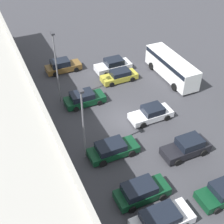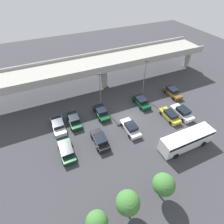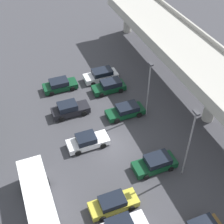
# 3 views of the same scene
# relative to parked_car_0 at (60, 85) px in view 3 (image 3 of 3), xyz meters

# --- Properties ---
(ground_plane) EXTENTS (105.97, 105.97, 0.00)m
(ground_plane) POSITION_rel_parked_car_0_xyz_m (12.55, 2.63, -0.71)
(ground_plane) COLOR #38383D
(highway_overpass) EXTENTS (50.87, 7.41, 7.03)m
(highway_overpass) POSITION_rel_parked_car_0_xyz_m (12.55, 15.38, 5.07)
(highway_overpass) COLOR #9E9B93
(highway_overpass) RESTS_ON ground_plane
(parked_car_0) EXTENTS (2.22, 4.62, 1.50)m
(parked_car_0) POSITION_rel_parked_car_0_xyz_m (0.00, 0.00, 0.00)
(parked_car_0) COLOR #0C381E
(parked_car_0) RESTS_ON ground_plane
(parked_car_1) EXTENTS (2.14, 4.50, 1.59)m
(parked_car_1) POSITION_rel_parked_car_0_xyz_m (2.80, 6.19, 0.05)
(parked_car_1) COLOR #0C381E
(parked_car_1) RESTS_ON ground_plane
(parked_car_2) EXTENTS (2.13, 4.65, 1.73)m
(parked_car_2) POSITION_rel_parked_car_0_xyz_m (5.46, -0.12, 0.09)
(parked_car_2) COLOR black
(parked_car_2) RESTS_ON ground_plane
(parked_car_3) EXTENTS (2.18, 4.77, 1.48)m
(parked_car_3) POSITION_rel_parked_car_0_xyz_m (8.18, 6.29, 0.00)
(parked_car_3) COLOR #0C381E
(parked_car_3) RESTS_ON ground_plane
(parked_car_4) EXTENTS (2.16, 4.69, 1.55)m
(parked_car_4) POSITION_rel_parked_car_0_xyz_m (11.34, 0.26, 0.00)
(parked_car_4) COLOR silver
(parked_car_4) RESTS_ON ground_plane
(parked_car_5) EXTENTS (2.21, 4.59, 1.55)m
(parked_car_5) POSITION_rel_parked_car_0_xyz_m (16.90, 5.87, 0.02)
(parked_car_5) COLOR #0C381E
(parked_car_5) RESTS_ON ground_plane
(parked_car_6) EXTENTS (2.03, 4.63, 1.45)m
(parked_car_6) POSITION_rel_parked_car_0_xyz_m (19.68, 0.06, -0.02)
(parked_car_6) COLOR gold
(parked_car_6) RESTS_ON ground_plane
(parked_car_9) EXTENTS (2.24, 4.79, 1.58)m
(parked_car_9) POSITION_rel_parked_car_0_xyz_m (-0.09, 6.04, 0.05)
(parked_car_9) COLOR silver
(parked_car_9) RESTS_ON ground_plane
(shuttle_bus) EXTENTS (8.97, 2.72, 2.76)m
(shuttle_bus) POSITION_rel_parked_car_0_xyz_m (17.71, -6.29, 0.94)
(shuttle_bus) COLOR white
(shuttle_bus) RESTS_ON ground_plane
(lamp_post_near_aisle) EXTENTS (0.70, 0.35, 7.58)m
(lamp_post_near_aisle) POSITION_rel_parked_car_0_xyz_m (9.05, 8.66, 3.76)
(lamp_post_near_aisle) COLOR slate
(lamp_post_near_aisle) RESTS_ON ground_plane
(lamp_post_mid_lot) EXTENTS (0.70, 0.35, 8.47)m
(lamp_post_mid_lot) POSITION_rel_parked_car_0_xyz_m (18.54, 8.19, 4.22)
(lamp_post_mid_lot) COLOR slate
(lamp_post_mid_lot) RESTS_ON ground_plane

